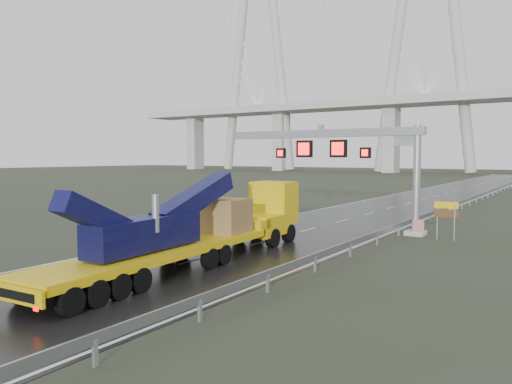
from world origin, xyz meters
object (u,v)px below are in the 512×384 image
Objects in this scene: heavy_haul_truck at (212,226)px; exit_sign_pair at (446,213)px; sign_gantry at (348,150)px; striped_barrier at (418,228)px.

exit_sign_pair is (8.53, 12.27, 0.01)m from heavy_haul_truck.
sign_gantry reaches higher than striped_barrier.
striped_barrier is at bearing 59.00° from heavy_haul_truck.
exit_sign_pair is at bearing -14.02° from striped_barrier.
heavy_haul_truck is at bearing -97.02° from sign_gantry.
sign_gantry is at bearing 169.43° from exit_sign_pair.
heavy_haul_truck is (-1.63, -13.26, -3.92)m from sign_gantry.
heavy_haul_truck is at bearing -113.57° from striped_barrier.
heavy_haul_truck is 7.70× the size of exit_sign_pair.
exit_sign_pair is at bearing -8.19° from sign_gantry.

